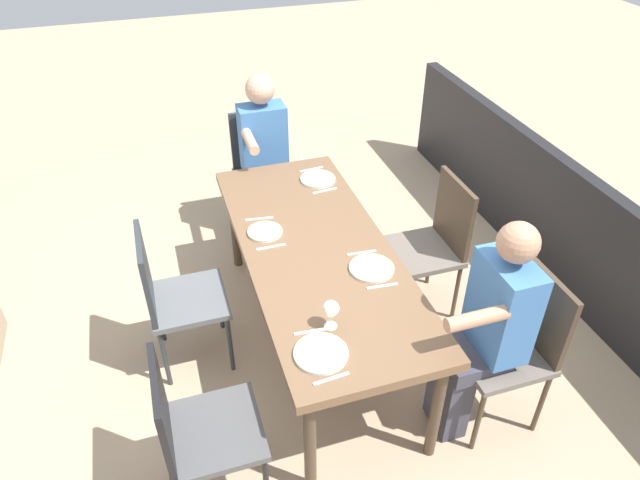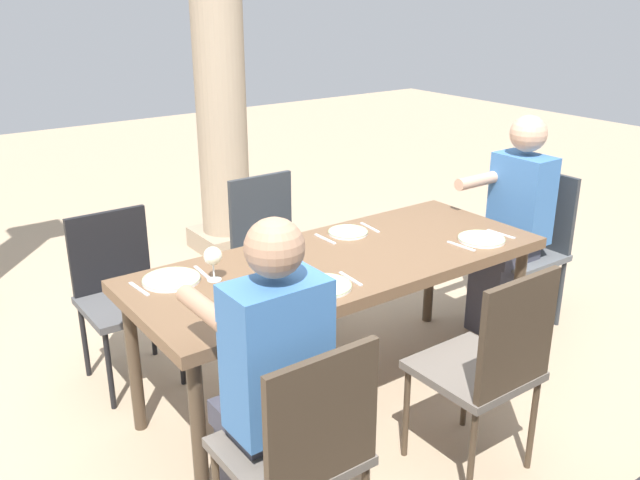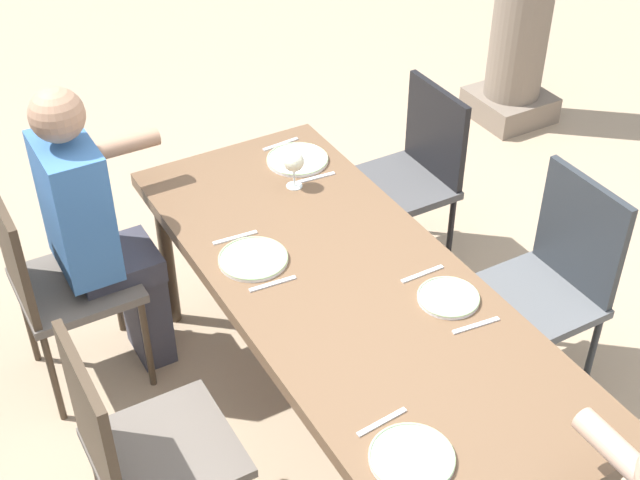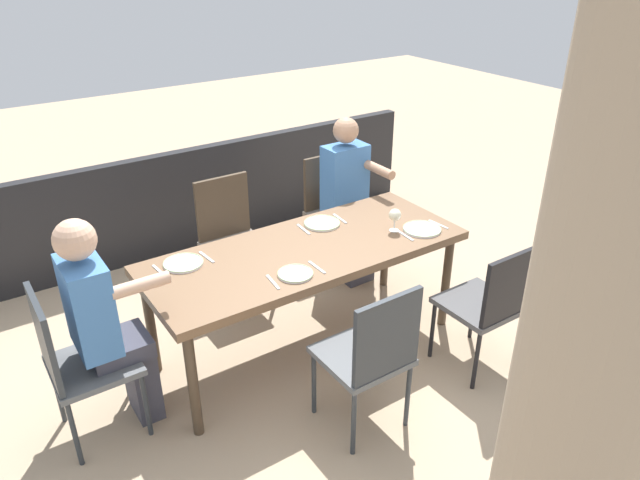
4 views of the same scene
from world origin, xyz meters
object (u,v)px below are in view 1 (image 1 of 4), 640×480
dining_table (317,257)px  chair_west_north (195,427)px  diner_man_white (486,328)px  plate_2 (265,232)px  plate_0 (321,353)px  diner_woman_green (266,156)px  plate_1 (372,268)px  chair_mid_north (172,293)px  chair_west_south (516,340)px  plate_3 (318,179)px  chair_head_east (262,165)px  chair_mid_south (434,239)px  wine_glass_0 (331,309)px

dining_table → chair_west_north: size_ratio=2.31×
diner_man_white → plate_2: (1.04, 0.87, 0.07)m
plate_0 → diner_woman_green: bearing=-6.1°
diner_man_white → plate_1: diner_man_white is taller
chair_mid_north → chair_west_north: bearing=-179.8°
plate_0 → chair_west_south: bearing=-91.6°
chair_west_north → plate_3: 1.88m
chair_west_south → chair_head_east: size_ratio=1.01×
chair_west_south → plate_0: chair_west_south is taller
chair_head_east → plate_3: chair_head_east is taller
plate_0 → plate_1: (0.50, -0.45, 0.00)m
diner_woman_green → diner_man_white: bearing=-163.1°
chair_head_east → plate_1: 1.76m
chair_head_east → plate_3: size_ratio=3.92×
chair_mid_south → dining_table: bearing=98.5°
diner_woman_green → plate_1: bearing=-171.5°
chair_mid_north → plate_3: (0.60, -1.07, 0.23)m
diner_man_white → wine_glass_0: 0.79m
chair_mid_north → plate_3: 1.25m
chair_head_east → diner_man_white: diner_man_white is taller
chair_west_north → chair_west_south: chair_west_south is taller
dining_table → plate_0: size_ratio=8.06×
chair_head_east → plate_0: bearing=174.3°
wine_glass_0 → chair_west_south: bearing=-101.1°
chair_west_north → chair_mid_south: (0.93, -1.66, 0.03)m
chair_mid_south → wine_glass_0: (-0.74, 0.96, 0.33)m
chair_mid_south → diner_woman_green: (1.14, 0.84, 0.16)m
chair_west_south → chair_mid_south: size_ratio=0.99×
chair_mid_south → chair_head_east: chair_mid_south is taller
wine_glass_0 → plate_2: (0.85, 0.12, -0.10)m
plate_2 → chair_west_south: bearing=-133.9°
chair_mid_south → plate_3: (0.60, 0.60, 0.22)m
chair_west_north → wine_glass_0: 0.81m
chair_mid_north → wine_glass_0: 1.08m
chair_west_south → chair_head_east: 2.41m
plate_1 → plate_2: bearing=43.0°
dining_table → plate_1: bearing=-140.4°
chair_mid_north → plate_2: bearing=-79.5°
plate_0 → dining_table: bearing=-16.0°
chair_west_north → wine_glass_0: bearing=-75.2°
diner_woman_green → plate_2: bearing=166.7°
dining_table → plate_2: 0.35m
chair_head_east → plate_1: chair_head_east is taller
diner_woman_green → chair_mid_south: bearing=-143.7°
dining_table → plate_3: 0.76m
chair_head_east → chair_west_south: bearing=-159.8°
chair_west_north → plate_2: size_ratio=4.26×
diner_man_white → plate_2: diner_man_white is taller
chair_west_south → diner_woman_green: diner_woman_green is taller
chair_mid_north → plate_3: bearing=-60.8°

